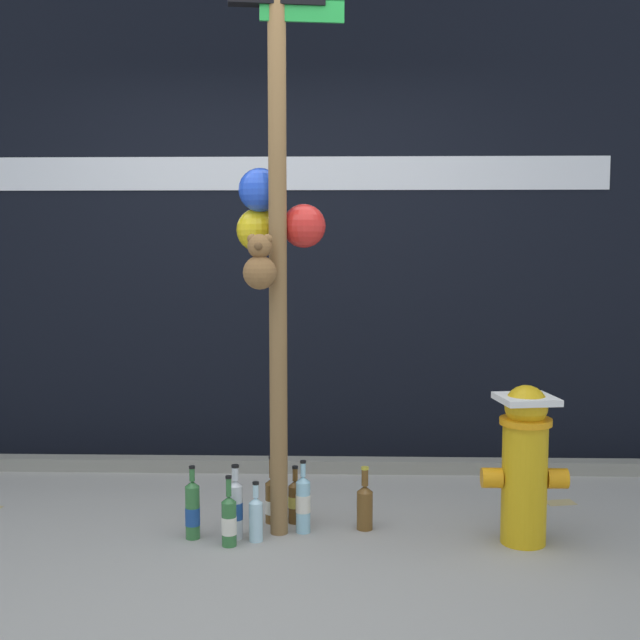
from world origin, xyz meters
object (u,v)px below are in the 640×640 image
Objects in this scene: fire_hydrant at (525,461)px; bottle_6 at (256,517)px; bottle_0 at (229,521)px; bottle_3 at (303,503)px; bottle_7 at (236,508)px; bottle_2 at (273,499)px; memorial_post at (275,181)px; bottle_4 at (295,501)px; bottle_1 at (365,505)px; bottle_5 at (193,510)px.

fire_hydrant reaches higher than bottle_6.
bottle_3 reaches higher than bottle_0.
bottle_3 reaches higher than bottle_6.
bottle_6 is 0.80× the size of bottle_7.
bottle_2 is 1.19× the size of bottle_6.
memorial_post is 1.59m from bottle_6.
bottle_6 is (-0.17, -0.26, 0.00)m from bottle_4.
memorial_post is at bearing -127.71° from bottle_4.
bottle_1 is 0.87× the size of bottle_7.
bottle_5 reaches higher than bottle_4.
bottle_1 is at bearing 3.42° from memorial_post.
bottle_0 is at bearing -118.90° from bottle_2.
bottle_5 is (-1.56, 0.01, -0.26)m from fire_hydrant.
fire_hydrant is at bearing -12.67° from bottle_4.
fire_hydrant is (1.17, -0.13, -1.30)m from memorial_post.
bottle_2 reaches higher than bottle_6.
bottle_3 is 0.53m from bottle_5.
bottle_4 is 0.82× the size of bottle_5.
fire_hydrant is 2.40× the size of bottle_1.
bottle_5 reaches higher than bottle_0.
bottle_1 is 0.88× the size of bottle_3.
bottle_3 is at bearing 173.94° from fire_hydrant.
memorial_post reaches higher than bottle_4.
fire_hydrant is 1.14m from bottle_4.
bottle_2 is at bearing -179.92° from bottle_4.
fire_hydrant is at bearing -0.53° from bottle_5.
bottle_0 is at bearing -151.45° from bottle_6.
fire_hydrant is 2.10× the size of bottle_7.
bottle_4 is (0.11, 0.00, -0.01)m from bottle_2.
bottle_5 is at bearing 179.47° from fire_hydrant.
bottle_7 is (-0.16, -0.22, 0.03)m from bottle_2.
bottle_2 is at bearing 61.10° from bottle_0.
bottle_5 reaches higher than bottle_6.
fire_hydrant is at bearing -0.82° from bottle_7.
bottle_7 is (0.20, 0.01, 0.01)m from bottle_5.
bottle_2 is (0.18, 0.32, 0.00)m from bottle_0.
bottle_1 reaches higher than bottle_4.
bottle_2 reaches higher than bottle_4.
bottle_1 is 0.54m from bottle_6.
bottle_3 is at bearing 16.00° from bottle_7.
bottle_6 is (-1.25, -0.01, -0.28)m from fire_hydrant.
bottle_4 reaches higher than bottle_6.
fire_hydrant is 1.07m from bottle_3.
bottle_3 is 1.01× the size of bottle_5.
bottle_5 reaches higher than bottle_2.
bottle_0 is 0.93× the size of bottle_7.
bottle_5 is at bearing -178.57° from bottle_7.
bottle_2 is at bearing 54.79° from bottle_7.
bottle_0 is 0.10m from bottle_7.
bottle_6 is (-0.52, -0.17, -0.01)m from bottle_1.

